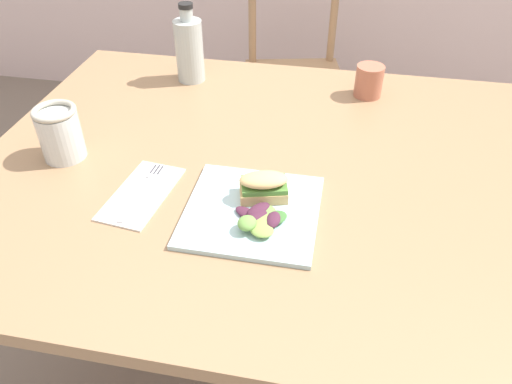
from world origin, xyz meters
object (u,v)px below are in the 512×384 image
dining_table (301,205)px  plate_lunch (252,211)px  chair_wooden_far (294,75)px  bottle_cold_brew (190,53)px  sandwich_half_front (265,186)px  mason_jar_iced_tea (61,136)px  fork_on_napkin (145,187)px  cup_extra_side (369,81)px

dining_table → plate_lunch: (-0.08, -0.17, 0.11)m
plate_lunch → chair_wooden_far: bearing=93.1°
dining_table → bottle_cold_brew: bottle_cold_brew is taller
sandwich_half_front → mason_jar_iced_tea: bearing=171.1°
dining_table → mason_jar_iced_tea: size_ratio=11.96×
plate_lunch → fork_on_napkin: size_ratio=1.34×
mason_jar_iced_tea → sandwich_half_front: bearing=-8.9°
dining_table → chair_wooden_far: chair_wooden_far is taller
plate_lunch → cup_extra_side: 0.56m
sandwich_half_front → fork_on_napkin: size_ratio=0.55×
plate_lunch → cup_extra_side: (0.21, 0.52, 0.04)m
sandwich_half_front → bottle_cold_brew: bottle_cold_brew is taller
plate_lunch → fork_on_napkin: (-0.23, 0.03, 0.00)m
fork_on_napkin → dining_table: bearing=23.9°
sandwich_half_front → cup_extra_side: cup_extra_side is taller
fork_on_napkin → mason_jar_iced_tea: 0.23m
plate_lunch → bottle_cold_brew: bottle_cold_brew is taller
fork_on_napkin → cup_extra_side: cup_extra_side is taller
fork_on_napkin → bottle_cold_brew: bearing=96.0°
sandwich_half_front → plate_lunch: bearing=-115.1°
sandwich_half_front → cup_extra_side: bearing=68.9°
bottle_cold_brew → plate_lunch: bearing=-62.3°
chair_wooden_far → sandwich_half_front: (0.09, -1.19, 0.33)m
bottle_cold_brew → mason_jar_iced_tea: bearing=-111.1°
fork_on_napkin → cup_extra_side: 0.65m
chair_wooden_far → dining_table: bearing=-82.1°
bottle_cold_brew → cup_extra_side: 0.48m
sandwich_half_front → mason_jar_iced_tea: 0.46m
dining_table → fork_on_napkin: size_ratio=7.59×
dining_table → fork_on_napkin: (-0.30, -0.13, 0.11)m
fork_on_napkin → bottle_cold_brew: size_ratio=0.89×
fork_on_napkin → chair_wooden_far: bearing=82.5°
chair_wooden_far → mason_jar_iced_tea: (-0.37, -1.12, 0.34)m
plate_lunch → bottle_cold_brew: bearing=117.7°
bottle_cold_brew → cup_extra_side: (0.48, -0.00, -0.04)m
sandwich_half_front → bottle_cold_brew: (-0.30, 0.49, 0.04)m
chair_wooden_far → cup_extra_side: chair_wooden_far is taller
dining_table → plate_lunch: bearing=-115.4°
plate_lunch → cup_extra_side: bearing=68.6°
fork_on_napkin → bottle_cold_brew: 0.50m
sandwich_half_front → bottle_cold_brew: size_ratio=0.49×
chair_wooden_far → fork_on_napkin: chair_wooden_far is taller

